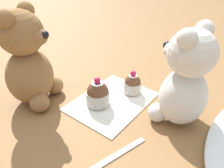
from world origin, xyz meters
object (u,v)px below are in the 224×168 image
object	(u,v)px
teddy_bear_tan	(28,61)
cupcake_near_cream_bear	(133,84)
cupcake_near_tan_bear	(98,94)
teddy_bear_cream	(185,80)
teaspoon	(119,153)

from	to	relation	value
teddy_bear_tan	cupcake_near_cream_bear	world-z (taller)	teddy_bear_tan
cupcake_near_tan_bear	cupcake_near_cream_bear	bearing A→B (deg)	158.06
teddy_bear_cream	teaspoon	world-z (taller)	teddy_bear_cream
cupcake_near_tan_bear	teaspoon	size ratio (longest dim) A/B	0.59
teddy_bear_tan	teaspoon	distance (m)	0.31
teaspoon	cupcake_near_tan_bear	bearing A→B (deg)	-109.08
cupcake_near_cream_bear	cupcake_near_tan_bear	size ratio (longest dim) A/B	0.85
teddy_bear_cream	teddy_bear_tan	size ratio (longest dim) A/B	0.93
teddy_bear_cream	teddy_bear_tan	world-z (taller)	teddy_bear_tan
cupcake_near_cream_bear	cupcake_near_tan_bear	bearing A→B (deg)	-21.94
teddy_bear_cream	teddy_bear_tan	bearing A→B (deg)	-58.06
cupcake_near_cream_bear	teaspoon	distance (m)	0.22
cupcake_near_tan_bear	teaspoon	distance (m)	0.17
teddy_bear_cream	cupcake_near_cream_bear	world-z (taller)	teddy_bear_cream
teddy_bear_tan	cupcake_near_cream_bear	xyz separation A→B (m)	(-0.18, 0.19, -0.08)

